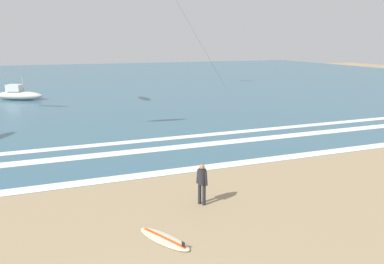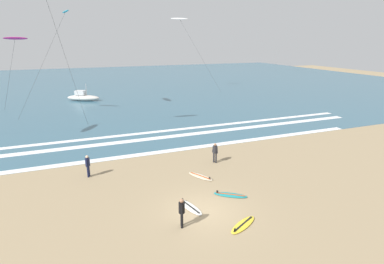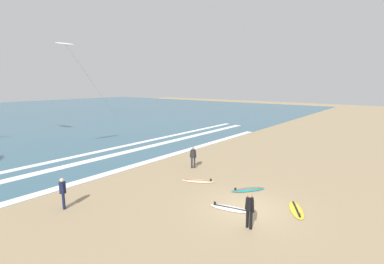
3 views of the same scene
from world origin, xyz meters
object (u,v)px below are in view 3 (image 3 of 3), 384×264
(surfer_mid_group, at_px, (250,207))
(surfer_left_near, at_px, (63,190))
(surfboard_right_spare, at_px, (198,181))
(surfboard_left_pile, at_px, (296,210))
(kite_white_low_near, at_px, (65,44))
(surfboard_near_water, at_px, (248,190))
(surfboard_foreground_flat, at_px, (230,208))
(surfer_right_near, at_px, (193,156))

(surfer_mid_group, xyz_separation_m, surfer_left_near, (-4.00, 8.23, 0.00))
(surfboard_right_spare, relative_size, surfboard_left_pile, 1.00)
(surfer_mid_group, height_order, surfboard_left_pile, surfer_mid_group)
(surfboard_left_pile, distance_m, kite_white_low_near, 47.09)
(surfer_left_near, relative_size, surfboard_near_water, 0.78)
(surfer_mid_group, bearing_deg, surfboard_foreground_flat, 55.23)
(surfer_right_near, height_order, surfer_left_near, same)
(surfboard_near_water, distance_m, kite_white_low_near, 43.97)
(surfer_left_near, xyz_separation_m, kite_white_low_near, (19.18, 34.37, 11.83))
(surfboard_foreground_flat, relative_size, surfboard_right_spare, 1.02)
(surfboard_left_pile, bearing_deg, surfer_mid_group, 160.33)
(surfboard_near_water, xyz_separation_m, kite_white_low_near, (11.23, 40.55, 12.74))
(surfboard_foreground_flat, bearing_deg, surfboard_left_pile, -54.50)
(surfboard_near_water, bearing_deg, surfer_right_near, 74.37)
(surfboard_right_spare, relative_size, surfboard_near_water, 1.04)
(surfer_right_near, xyz_separation_m, surfboard_near_water, (-1.47, -5.26, -0.91))
(surfer_right_near, distance_m, surfboard_left_pile, 8.77)
(surfer_mid_group, xyz_separation_m, surfboard_near_water, (3.94, 2.05, -0.91))
(surfer_right_near, bearing_deg, surfer_left_near, 174.40)
(surfboard_right_spare, bearing_deg, kite_white_low_near, 72.36)
(surfer_left_near, xyz_separation_m, surfboard_right_spare, (7.30, -2.98, -0.91))
(surfer_mid_group, bearing_deg, surfboard_near_water, 27.43)
(surfer_right_near, relative_size, surfboard_right_spare, 0.75)
(surfer_mid_group, bearing_deg, kite_white_low_near, 70.39)
(surfer_mid_group, bearing_deg, surfboard_left_pile, -19.67)
(surfer_left_near, bearing_deg, surfboard_near_water, -37.91)
(surfer_mid_group, relative_size, surfboard_near_water, 0.78)
(surfer_left_near, relative_size, surfboard_left_pile, 0.75)
(surfer_mid_group, height_order, surfboard_near_water, surfer_mid_group)
(surfboard_right_spare, xyz_separation_m, kite_white_low_near, (11.87, 37.35, 12.74))
(surfer_left_near, bearing_deg, surfboard_left_pile, -53.04)
(surfboard_near_water, xyz_separation_m, surfboard_left_pile, (-0.94, -3.12, 0.00))
(surfboard_foreground_flat, distance_m, surfboard_left_pile, 3.27)
(surfer_mid_group, relative_size, surfer_right_near, 1.00)
(surfer_mid_group, relative_size, surfboard_right_spare, 0.75)
(surfer_right_near, xyz_separation_m, kite_white_low_near, (9.76, 35.29, 11.83))
(surfer_mid_group, relative_size, kite_white_low_near, 0.12)
(surfer_left_near, height_order, surfboard_foreground_flat, surfer_left_near)
(surfer_left_near, xyz_separation_m, surfboard_left_pile, (7.00, -9.30, -0.91))
(surfer_left_near, height_order, kite_white_low_near, kite_white_low_near)
(surfer_right_near, relative_size, surfboard_left_pile, 0.75)
(surfboard_left_pile, bearing_deg, surfboard_foreground_flat, 125.50)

